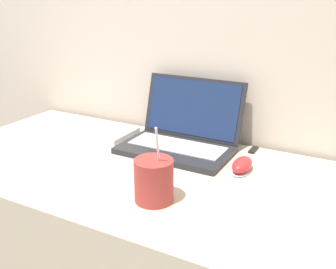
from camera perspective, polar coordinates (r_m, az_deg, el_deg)
The scene contains 7 objects.
wall_back at distance 1.48m, azimuth 2.16°, elevation 18.74°, with size 7.00×0.04×2.50m.
desk at distance 1.46m, azimuth -5.31°, elevation -18.09°, with size 1.32×0.68×0.76m.
laptop at distance 1.37m, azimuth 2.03°, elevation 0.09°, with size 0.37×0.29×0.23m.
drink_cup at distance 1.02m, azimuth -2.06°, elevation -6.57°, with size 0.10×0.10×0.21m.
computer_mouse at distance 1.22m, azimuth 10.70°, elevation -4.44°, with size 0.06×0.11×0.04m.
external_keyboard at distance 1.60m, azimuth -12.33°, elevation 1.02°, with size 0.44×0.17×0.02m.
usb_stick at distance 1.39m, azimuth 12.30°, elevation -2.18°, with size 0.02×0.06×0.01m.
Camera 1 is at (0.66, -0.60, 1.28)m, focal length 42.00 mm.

